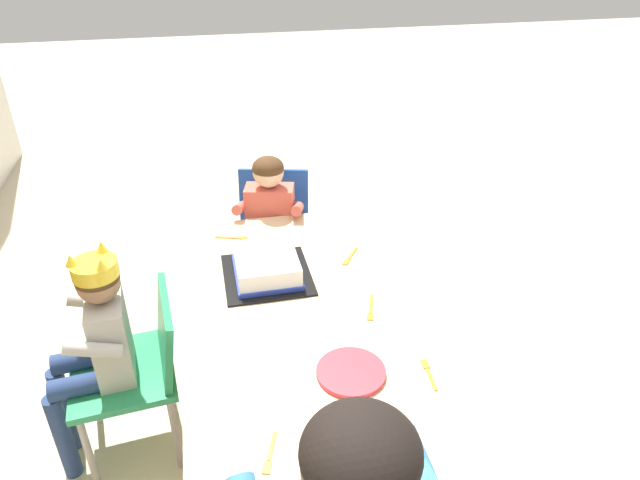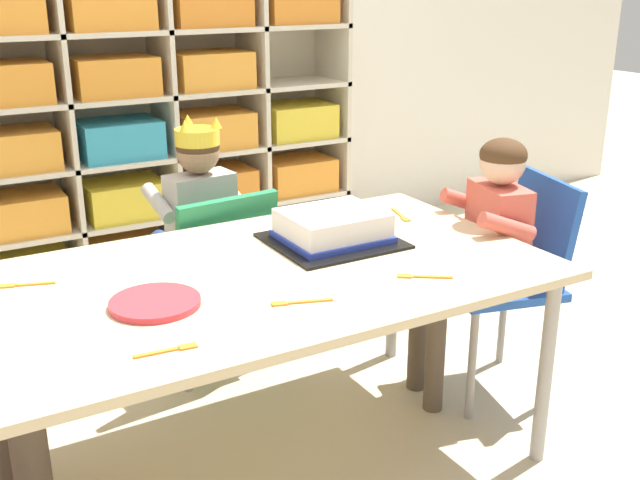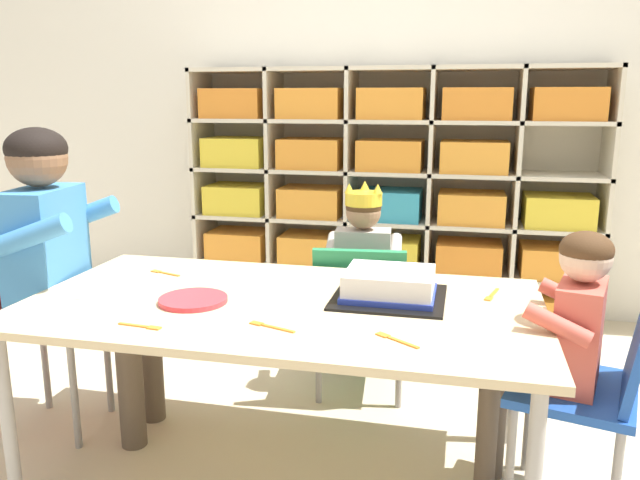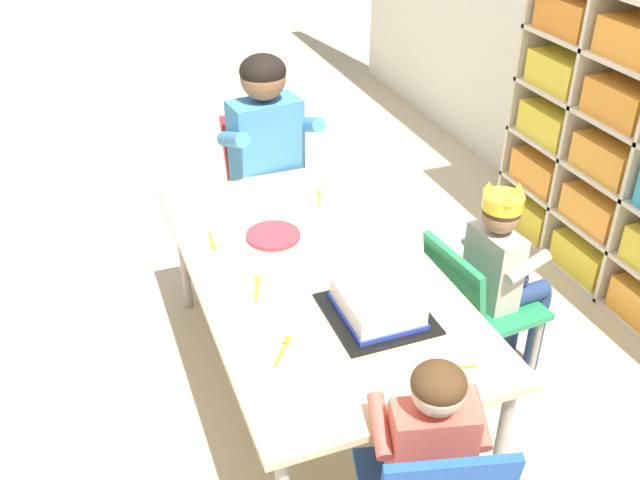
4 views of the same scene
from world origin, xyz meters
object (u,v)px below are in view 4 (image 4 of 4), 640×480
(classroom_chair_adult_side, at_px, (263,180))
(fork_at_table_front_edge, at_px, (283,349))
(birthday_cake_on_tray, at_px, (377,305))
(guest_at_table_side, at_px, (426,440))
(paper_plate_stack, at_px, (273,236))
(fork_scattered_mid_table, at_px, (319,197))
(activity_table, at_px, (314,279))
(fork_beside_plate_stack, at_px, (451,368))
(fork_near_cake_tray, at_px, (257,286))
(classroom_chair_blue, at_px, (474,301))
(fork_near_child_seat, at_px, (212,242))
(child_with_crown, at_px, (503,261))
(adult_helper_seated, at_px, (272,150))

(classroom_chair_adult_side, xyz_separation_m, fork_at_table_front_edge, (1.25, -0.31, 0.11))
(classroom_chair_adult_side, distance_m, birthday_cake_on_tray, 1.21)
(classroom_chair_adult_side, xyz_separation_m, guest_at_table_side, (1.67, -0.06, 0.06))
(paper_plate_stack, bearing_deg, fork_scattered_mid_table, 130.72)
(fork_at_table_front_edge, bearing_deg, guest_at_table_side, 65.86)
(activity_table, distance_m, fork_beside_plate_stack, 0.63)
(fork_near_cake_tray, distance_m, fork_at_table_front_edge, 0.33)
(classroom_chair_blue, relative_size, fork_near_child_seat, 4.92)
(activity_table, xyz_separation_m, classroom_chair_blue, (0.14, 0.57, -0.15))
(classroom_chair_blue, distance_m, child_with_crown, 0.18)
(fork_at_table_front_edge, height_order, fork_near_child_seat, same)
(fork_near_child_seat, bearing_deg, activity_table, -130.38)
(classroom_chair_adult_side, height_order, paper_plate_stack, classroom_chair_adult_side)
(activity_table, relative_size, fork_beside_plate_stack, 11.56)
(activity_table, bearing_deg, fork_scattered_mid_table, 157.58)
(fork_beside_plate_stack, distance_m, fork_at_table_front_edge, 0.48)
(fork_at_table_front_edge, distance_m, fork_near_child_seat, 0.65)
(guest_at_table_side, relative_size, fork_at_table_front_edge, 6.87)
(child_with_crown, xyz_separation_m, fork_near_cake_tray, (-0.10, -0.89, 0.04))
(fork_at_table_front_edge, bearing_deg, activity_table, -177.70)
(activity_table, distance_m, fork_near_cake_tray, 0.22)
(paper_plate_stack, bearing_deg, classroom_chair_blue, 58.43)
(adult_helper_seated, distance_m, fork_beside_plate_stack, 1.39)
(birthday_cake_on_tray, xyz_separation_m, fork_near_cake_tray, (-0.27, -0.31, -0.03))
(guest_at_table_side, relative_size, fork_near_cake_tray, 5.93)
(activity_table, distance_m, child_with_crown, 0.69)
(guest_at_table_side, bearing_deg, child_with_crown, -121.00)
(adult_helper_seated, bearing_deg, birthday_cake_on_tray, -96.85)
(guest_at_table_side, relative_size, paper_plate_stack, 4.03)
(adult_helper_seated, height_order, fork_at_table_front_edge, adult_helper_seated)
(classroom_chair_blue, distance_m, fork_near_child_seat, 0.98)
(fork_near_cake_tray, bearing_deg, birthday_cake_on_tray, 67.30)
(child_with_crown, height_order, paper_plate_stack, child_with_crown)
(classroom_chair_adult_side, height_order, fork_near_child_seat, classroom_chair_adult_side)
(fork_beside_plate_stack, distance_m, fork_near_child_seat, 1.01)
(paper_plate_stack, xyz_separation_m, fork_scattered_mid_table, (-0.23, 0.27, -0.01))
(classroom_chair_blue, relative_size, guest_at_table_side, 0.77)
(birthday_cake_on_tray, relative_size, fork_scattered_mid_table, 2.66)
(adult_helper_seated, xyz_separation_m, fork_at_table_front_edge, (1.14, -0.32, -0.09))
(birthday_cake_on_tray, relative_size, fork_near_child_seat, 2.61)
(guest_at_table_side, bearing_deg, classroom_chair_blue, -116.23)
(guest_at_table_side, xyz_separation_m, fork_scattered_mid_table, (-1.25, 0.17, 0.05))
(fork_near_cake_tray, relative_size, fork_beside_plate_stack, 1.04)
(adult_helper_seated, bearing_deg, fork_near_cake_tray, -117.67)
(fork_at_table_front_edge, bearing_deg, fork_near_child_seat, -139.86)
(classroom_chair_blue, distance_m, adult_helper_seated, 1.07)
(activity_table, bearing_deg, fork_near_cake_tray, -82.37)
(classroom_chair_blue, distance_m, fork_near_cake_tray, 0.81)
(classroom_chair_blue, height_order, fork_near_child_seat, classroom_chair_blue)
(classroom_chair_adult_side, distance_m, fork_at_table_front_edge, 1.29)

